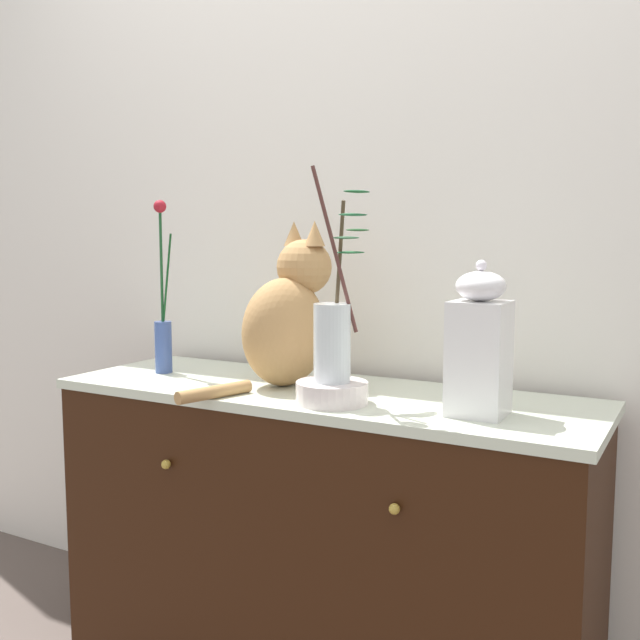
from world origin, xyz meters
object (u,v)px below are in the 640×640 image
Objects in this scene: vase_slim_green at (163,327)px; vase_glass_clear at (333,334)px; jar_lidded_porcelain at (479,346)px; bowl_porcelain at (332,392)px; cat_sitting at (289,317)px; sideboard at (320,541)px.

vase_glass_clear is (0.61, -0.11, 0.03)m from vase_slim_green.
bowl_porcelain is at bearing -170.26° from jar_lidded_porcelain.
vase_glass_clear is (0.21, -0.14, -0.02)m from cat_sitting.
vase_glass_clear reaches higher than sideboard.
bowl_porcelain reaches higher than sideboard.
cat_sitting is 0.41m from vase_slim_green.
bowl_porcelain is (0.10, -0.12, 0.43)m from sideboard.
jar_lidded_porcelain is at bearing 9.74° from bowl_porcelain.
cat_sitting reaches higher than sideboard.
cat_sitting is at bearing 145.88° from bowl_porcelain.
bowl_porcelain is at bearing -50.87° from sideboard.
vase_glass_clear is (0.10, -0.12, 0.57)m from sideboard.
jar_lidded_porcelain is (0.33, 0.06, -0.01)m from vase_glass_clear.
jar_lidded_porcelain reaches higher than sideboard.
jar_lidded_porcelain is at bearing -3.26° from vase_slim_green.
vase_slim_green is 0.62m from vase_glass_clear.
vase_slim_green reaches higher than sideboard.
vase_slim_green is at bearing 176.74° from jar_lidded_porcelain.
cat_sitting is (-0.10, 0.01, 0.59)m from sideboard.
cat_sitting is 1.37× the size of jar_lidded_porcelain.
vase_glass_clear reaches higher than cat_sitting.
sideboard is 0.60m from cat_sitting.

